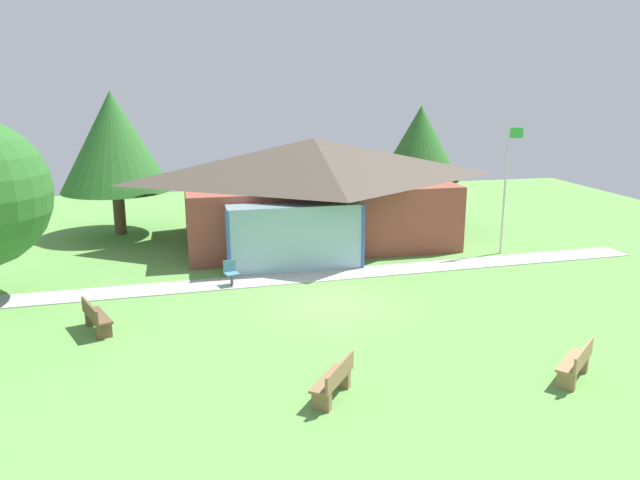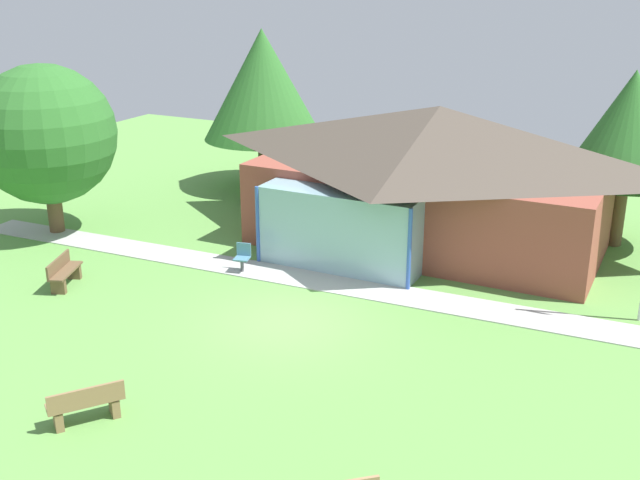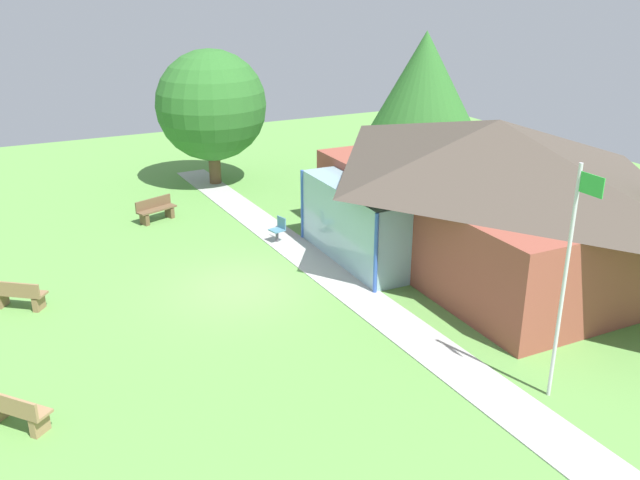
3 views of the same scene
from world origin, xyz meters
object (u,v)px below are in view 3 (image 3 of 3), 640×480
at_px(pavilion, 488,188).
at_px(tree_behind_pavilion_left, 424,84).
at_px(flagpole, 567,274).
at_px(bench_mid_left, 156,210).
at_px(bench_front_right, 15,411).
at_px(bench_front_center, 18,295).
at_px(patio_chair_west, 278,230).
at_px(tree_west_hedge, 211,106).

xyz_separation_m(pavilion, tree_behind_pavilion_left, (-8.29, 3.14, 1.88)).
height_order(flagpole, bench_mid_left, flagpole).
xyz_separation_m(bench_front_right, bench_front_center, (-5.63, 0.42, 0.00)).
bearing_deg(bench_front_center, pavilion, 26.21).
bearing_deg(flagpole, bench_front_center, -133.57).
xyz_separation_m(bench_front_right, patio_chair_west, (-7.14, 8.68, 0.01)).
bearing_deg(bench_mid_left, pavilion, 115.72).
bearing_deg(bench_front_right, patio_chair_west, 88.55).
bearing_deg(bench_front_center, flagpole, -6.91).
height_order(pavilion, bench_mid_left, pavilion).
distance_m(patio_chair_west, tree_west_hedge, 8.23).
bearing_deg(tree_west_hedge, bench_front_right, -31.11).
bearing_deg(tree_behind_pavilion_left, tree_west_hedge, -112.28).
bearing_deg(pavilion, bench_front_right, -77.58).
bearing_deg(bench_mid_left, tree_west_hedge, -154.65).
height_order(flagpole, bench_front_right, flagpole).
relative_size(bench_mid_left, tree_west_hedge, 0.27).
bearing_deg(tree_behind_pavilion_left, bench_front_center, -71.09).
bearing_deg(tree_behind_pavilion_left, patio_chair_west, -63.57).
bearing_deg(patio_chair_west, bench_front_right, 115.68).
bearing_deg(pavilion, bench_mid_left, -132.78).
xyz_separation_m(bench_front_center, tree_behind_pavilion_left, (-5.77, 16.83, 3.77)).
distance_m(bench_front_right, patio_chair_west, 11.23).
xyz_separation_m(patio_chair_west, tree_behind_pavilion_left, (-4.26, 8.57, 3.75)).
xyz_separation_m(bench_front_right, tree_west_hedge, (-14.80, 8.93, 2.98)).
bearing_deg(flagpole, tree_behind_pavilion_left, 155.72).
bearing_deg(bench_front_center, tree_behind_pavilion_left, 55.56).
bearing_deg(tree_west_hedge, tree_behind_pavilion_left, 67.72).
relative_size(tree_behind_pavilion_left, tree_west_hedge, 1.12).
bearing_deg(bench_front_right, bench_mid_left, 112.91).
bearing_deg(patio_chair_west, tree_west_hedge, -15.68).
relative_size(bench_mid_left, patio_chair_west, 1.81).
height_order(bench_front_center, tree_behind_pavilion_left, tree_behind_pavilion_left).
xyz_separation_m(pavilion, patio_chair_west, (-4.03, -5.43, -1.87)).
bearing_deg(patio_chair_west, pavilion, -140.33).
distance_m(bench_mid_left, bench_front_center, 7.45).
xyz_separation_m(bench_front_center, tree_west_hedge, (-9.17, 8.52, 2.98)).
distance_m(pavilion, tree_behind_pavilion_left, 9.06).
xyz_separation_m(pavilion, tree_west_hedge, (-11.70, -5.17, 1.10)).
bearing_deg(tree_behind_pavilion_left, bench_front_right, -56.54).
bearing_deg(bench_front_center, bench_mid_left, 83.96).
relative_size(flagpole, tree_west_hedge, 0.90).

